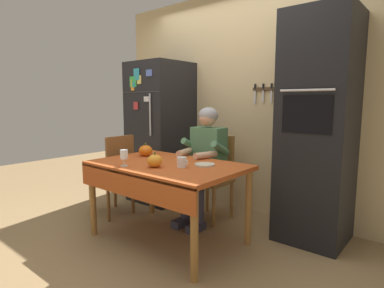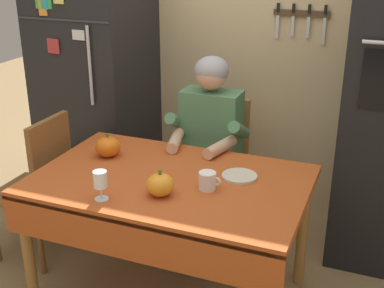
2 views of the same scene
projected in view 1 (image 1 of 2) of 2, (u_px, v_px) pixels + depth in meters
name	position (u px, v px, depth m)	size (l,w,h in m)	color
ground_plane	(161.00, 243.00, 2.92)	(10.00, 10.00, 0.00)	#93754C
back_wall_assembly	(243.00, 102.00, 3.74)	(3.70, 0.13, 2.60)	#D1B784
refrigerator	(161.00, 132.00, 4.13)	(0.68, 0.71, 1.80)	black
wall_oven	(317.00, 130.00, 2.88)	(0.60, 0.64, 2.10)	black
dining_table	(166.00, 172.00, 2.89)	(1.40, 0.90, 0.74)	#9E6B33
chair_behind_person	(215.00, 173.00, 3.52)	(0.40, 0.40, 0.93)	#9E6B33
seated_person	(205.00, 155.00, 3.34)	(0.47, 0.55, 1.25)	#38384C
chair_left_side	(115.00, 172.00, 3.55)	(0.40, 0.40, 0.93)	brown
coffee_mug	(182.00, 162.00, 2.71)	(0.11, 0.09, 0.09)	white
wine_glass	(124.00, 155.00, 2.75)	(0.07, 0.07, 0.15)	white
pumpkin_large	(155.00, 161.00, 2.72)	(0.13, 0.13, 0.13)	orange
pumpkin_medium	(146.00, 151.00, 3.27)	(0.14, 0.14, 0.14)	orange
serving_tray	(205.00, 165.00, 2.79)	(0.18, 0.18, 0.02)	beige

